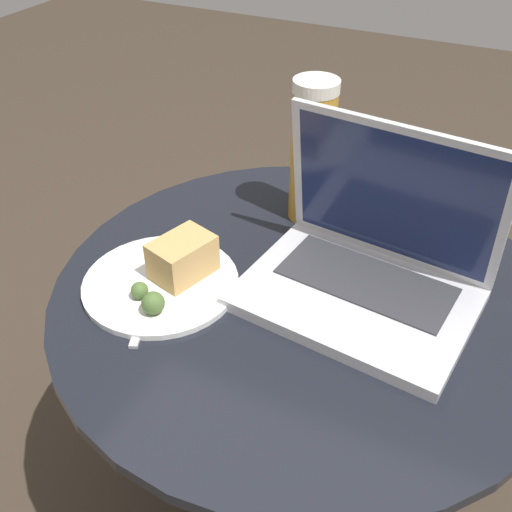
# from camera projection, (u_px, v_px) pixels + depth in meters

# --- Properties ---
(ground_plane) EXTENTS (6.00, 6.00, 0.00)m
(ground_plane) POSITION_uv_depth(u_px,v_px,m) (290.00, 492.00, 1.20)
(ground_plane) COLOR #382D23
(table) EXTENTS (0.73, 0.73, 0.54)m
(table) POSITION_uv_depth(u_px,v_px,m) (299.00, 355.00, 0.96)
(table) COLOR black
(table) RESTS_ON ground_plane
(laptop) EXTENTS (0.34, 0.27, 0.24)m
(laptop) POSITION_uv_depth(u_px,v_px,m) (368.00, 264.00, 0.84)
(laptop) COLOR silver
(laptop) RESTS_ON table
(beer_glass) EXTENTS (0.07, 0.07, 0.24)m
(beer_glass) POSITION_uv_depth(u_px,v_px,m) (312.00, 152.00, 0.96)
(beer_glass) COLOR gold
(beer_glass) RESTS_ON table
(snack_plate) EXTENTS (0.23, 0.23, 0.07)m
(snack_plate) POSITION_uv_depth(u_px,v_px,m) (169.00, 274.00, 0.87)
(snack_plate) COLOR white
(snack_plate) RESTS_ON table
(fork) EXTENTS (0.08, 0.17, 0.00)m
(fork) POSITION_uv_depth(u_px,v_px,m) (149.00, 297.00, 0.86)
(fork) COLOR #B2B2B7
(fork) RESTS_ON table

